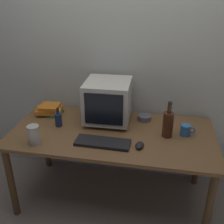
# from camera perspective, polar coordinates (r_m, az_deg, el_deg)

# --- Properties ---
(ground_plane) EXTENTS (6.00, 6.00, 0.00)m
(ground_plane) POSITION_cam_1_polar(r_m,az_deg,el_deg) (2.63, 0.00, -17.68)
(ground_plane) COLOR gray
(back_wall) EXTENTS (4.00, 0.08, 2.50)m
(back_wall) POSITION_cam_1_polar(r_m,az_deg,el_deg) (2.44, 2.11, 12.50)
(back_wall) COLOR beige
(back_wall) RESTS_ON ground
(desk) EXTENTS (1.67, 0.82, 0.71)m
(desk) POSITION_cam_1_polar(r_m,az_deg,el_deg) (2.24, 0.00, -5.89)
(desk) COLOR brown
(desk) RESTS_ON ground
(crt_monitor) EXTENTS (0.39, 0.40, 0.37)m
(crt_monitor) POSITION_cam_1_polar(r_m,az_deg,el_deg) (2.29, -0.90, 2.36)
(crt_monitor) COLOR beige
(crt_monitor) RESTS_ON desk
(keyboard) EXTENTS (0.42, 0.16, 0.02)m
(keyboard) POSITION_cam_1_polar(r_m,az_deg,el_deg) (2.04, -2.01, -6.55)
(keyboard) COLOR black
(keyboard) RESTS_ON desk
(computer_mouse) EXTENTS (0.08, 0.11, 0.04)m
(computer_mouse) POSITION_cam_1_polar(r_m,az_deg,el_deg) (2.01, 5.93, -7.11)
(computer_mouse) COLOR black
(computer_mouse) RESTS_ON desk
(bottle_tall) EXTENTS (0.08, 0.08, 0.31)m
(bottle_tall) POSITION_cam_1_polar(r_m,az_deg,el_deg) (2.13, 11.92, -2.40)
(bottle_tall) COLOR #472314
(bottle_tall) RESTS_ON desk
(bottle_short) EXTENTS (0.06, 0.06, 0.17)m
(bottle_short) POSITION_cam_1_polar(r_m,az_deg,el_deg) (2.31, -11.42, -1.51)
(bottle_short) COLOR navy
(bottle_short) RESTS_ON desk
(book_stack) EXTENTS (0.26, 0.21, 0.09)m
(book_stack) POSITION_cam_1_polar(r_m,az_deg,el_deg) (2.54, -13.19, 0.50)
(book_stack) COLOR #33894C
(book_stack) RESTS_ON desk
(mug) EXTENTS (0.12, 0.08, 0.09)m
(mug) POSITION_cam_1_polar(r_m,az_deg,el_deg) (2.22, 15.52, -3.76)
(mug) COLOR #3370B2
(mug) RESTS_ON desk
(cd_spindle) EXTENTS (0.12, 0.12, 0.04)m
(cd_spindle) POSITION_cam_1_polar(r_m,az_deg,el_deg) (2.40, 7.00, -1.21)
(cd_spindle) COLOR #595B66
(cd_spindle) RESTS_ON desk
(metal_canister) EXTENTS (0.09, 0.09, 0.15)m
(metal_canister) POSITION_cam_1_polar(r_m,az_deg,el_deg) (2.10, -16.42, -4.71)
(metal_canister) COLOR #B7B2A8
(metal_canister) RESTS_ON desk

